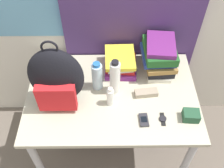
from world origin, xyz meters
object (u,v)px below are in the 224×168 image
Objects in this scene: book_stack_center at (159,56)px; cell_phone at (144,120)px; wristwatch at (163,119)px; backpack at (56,79)px; sunscreen_bottle at (110,97)px; book_stack_left at (120,63)px; water_bottle at (97,76)px; sports_bottle at (115,78)px; camera_pouch at (191,115)px; sunglasses_case at (146,93)px.

book_stack_center is 3.06× the size of cell_phone.
book_stack_center is at bearing 88.00° from wristwatch.
backpack is 3.30× the size of sunscreen_bottle.
book_stack_left is 0.27m from book_stack_center.
book_stack_center is 1.33× the size of water_bottle.
sports_bottle is (-0.04, -0.20, 0.07)m from book_stack_left.
water_bottle is 0.50m from wristwatch.
sports_bottle is (-0.31, -0.20, 0.01)m from book_stack_center.
sunscreen_bottle is at bearing -137.84° from book_stack_center.
cell_phone is (0.13, -0.44, -0.05)m from book_stack_left.
book_stack_left is 2.64× the size of cell_phone.
wristwatch is at bearing -60.25° from book_stack_left.
sports_bottle is 0.13m from sunscreen_bottle.
book_stack_left is 0.23m from water_bottle.
camera_pouch is 0.17m from wristwatch.
book_stack_left is at bearing 35.38° from backpack.
backpack reaches higher than book_stack_left.
cell_phone is at bearing -176.72° from camera_pouch.
sunscreen_bottle is (-0.34, -0.31, -0.06)m from book_stack_center.
sports_bottle is at bearing 169.93° from sunglasses_case.
sunscreen_bottle is 1.43× the size of camera_pouch.
sunscreen_bottle is (0.08, -0.14, -0.04)m from water_bottle.
sports_bottle is at bearing 154.05° from camera_pouch.
sunglasses_case is at bearing -12.88° from water_bottle.
sports_bottle reaches higher than book_stack_left.
cell_phone is 0.62× the size of sunglasses_case.
water_bottle is 0.12m from sports_bottle.
wristwatch is at bearing -66.55° from sunglasses_case.
sunscreen_bottle is 0.96× the size of sunglasses_case.
backpack is at bearing -144.62° from book_stack_left.
wristwatch is at bearing -177.41° from camera_pouch.
backpack is at bearing -176.08° from sunglasses_case.
sunglasses_case is (0.21, -0.04, -0.11)m from sports_bottle.
backpack is 0.50m from book_stack_left.
camera_pouch reaches higher than cell_phone.
sunglasses_case is 0.32m from camera_pouch.
cell_phone is 0.12m from wristwatch.
camera_pouch is (0.58, -0.26, -0.07)m from water_bottle.
sunscreen_bottle reaches higher than wristwatch.
sports_bottle is (0.35, 0.07, -0.08)m from backpack.
book_stack_center is (0.66, 0.28, -0.08)m from backpack.
book_stack_left is (0.39, 0.28, -0.15)m from backpack.
water_bottle reaches higher than wristwatch.
water_bottle reaches higher than camera_pouch.
sports_bottle is 0.52m from camera_pouch.
wristwatch is at bearing 4.28° from cell_phone.
backpack is 0.84m from camera_pouch.
camera_pouch is at bearing -24.39° from water_bottle.
backpack is 4.70× the size of camera_pouch.
backpack is 1.93× the size of book_stack_left.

